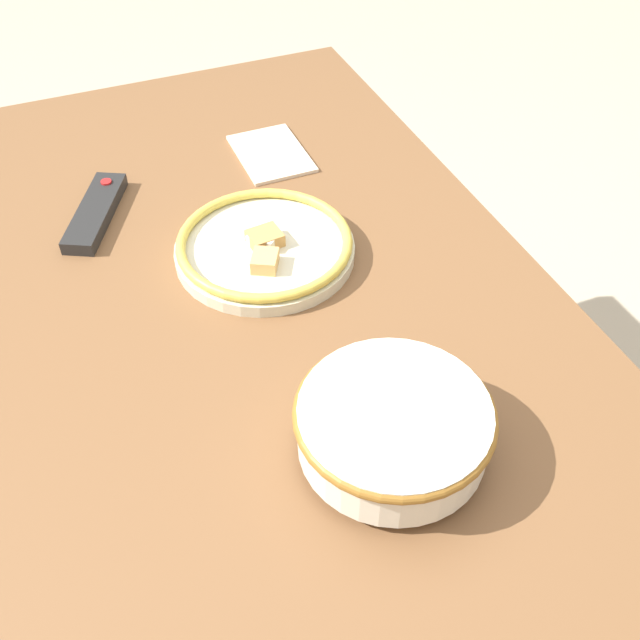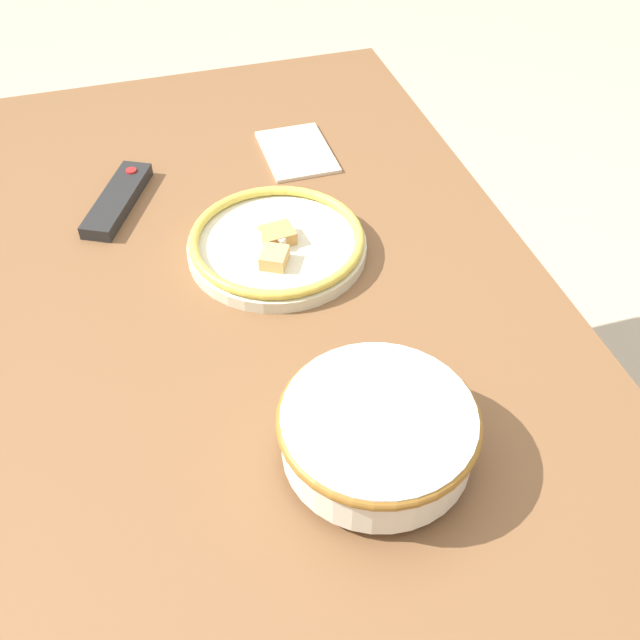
# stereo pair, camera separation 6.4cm
# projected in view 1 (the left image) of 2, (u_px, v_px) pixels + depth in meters

# --- Properties ---
(ground_plane) EXTENTS (8.00, 8.00, 0.00)m
(ground_plane) POSITION_uv_depth(u_px,v_px,m) (265.00, 584.00, 1.50)
(ground_plane) COLOR #B7A88E
(dining_table) EXTENTS (1.37, 0.85, 0.75)m
(dining_table) POSITION_uv_depth(u_px,v_px,m) (241.00, 362.00, 1.04)
(dining_table) COLOR brown
(dining_table) RESTS_ON ground_plane
(noodle_bowl) EXTENTS (0.21, 0.21, 0.07)m
(noodle_bowl) POSITION_uv_depth(u_px,v_px,m) (393.00, 427.00, 0.79)
(noodle_bowl) COLOR silver
(noodle_bowl) RESTS_ON dining_table
(food_plate) EXTENTS (0.25, 0.25, 0.04)m
(food_plate) POSITION_uv_depth(u_px,v_px,m) (265.00, 247.00, 1.05)
(food_plate) COLOR beige
(food_plate) RESTS_ON dining_table
(tv_remote) EXTENTS (0.18, 0.12, 0.02)m
(tv_remote) POSITION_uv_depth(u_px,v_px,m) (96.00, 212.00, 1.12)
(tv_remote) COLOR black
(tv_remote) RESTS_ON dining_table
(folded_napkin) EXTENTS (0.15, 0.11, 0.01)m
(folded_napkin) POSITION_uv_depth(u_px,v_px,m) (271.00, 154.00, 1.25)
(folded_napkin) COLOR beige
(folded_napkin) RESTS_ON dining_table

